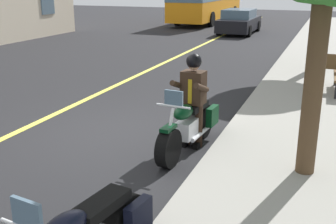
# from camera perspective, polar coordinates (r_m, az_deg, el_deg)

# --- Properties ---
(ground_plane) EXTENTS (80.00, 80.00, 0.00)m
(ground_plane) POSITION_cam_1_polar(r_m,az_deg,el_deg) (8.47, -6.78, -3.10)
(ground_plane) COLOR black
(lane_center_stripe) EXTENTS (60.00, 0.16, 0.01)m
(lane_center_stripe) POSITION_cam_1_polar(r_m,az_deg,el_deg) (9.53, -17.49, -1.41)
(lane_center_stripe) COLOR #E5DB4C
(lane_center_stripe) RESTS_ON ground_plane
(motorcycle_main) EXTENTS (2.22, 0.69, 1.26)m
(motorcycle_main) POSITION_cam_1_polar(r_m,az_deg,el_deg) (7.56, 2.84, -1.89)
(motorcycle_main) COLOR black
(motorcycle_main) RESTS_ON ground_plane
(rider_main) EXTENTS (0.65, 0.58, 1.74)m
(rider_main) POSITION_cam_1_polar(r_m,az_deg,el_deg) (7.56, 3.44, 2.73)
(rider_main) COLOR black
(rider_main) RESTS_ON ground_plane
(car_silver) EXTENTS (4.60, 1.92, 1.40)m
(car_silver) POSITION_cam_1_polar(r_m,az_deg,el_deg) (25.34, 9.70, 12.07)
(car_silver) COLOR black
(car_silver) RESTS_ON ground_plane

